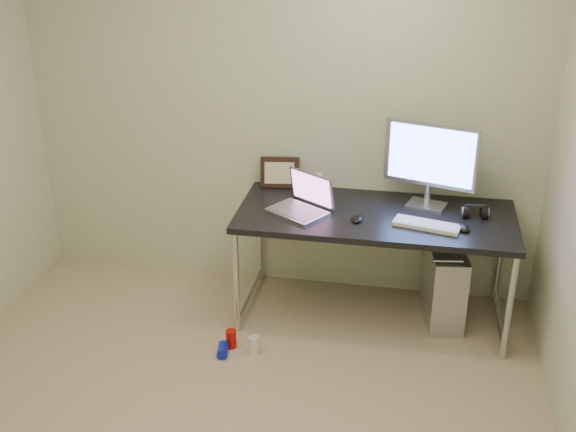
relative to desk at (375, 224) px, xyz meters
The scene contains 16 objects.
wall_back 0.97m from the desk, 150.80° to the left, with size 3.50×0.02×2.50m, color beige.
desk is the anchor object (origin of this frame).
tower_computer 0.63m from the desk, ahead, with size 0.29×0.53×0.55m.
cable_a 0.60m from the desk, 38.74° to the left, with size 0.01×0.01×0.70m, color black.
cable_b 0.66m from the desk, 31.78° to the left, with size 0.01×0.01×0.72m, color black.
can_red 1.16m from the desk, 147.11° to the right, with size 0.07×0.07×0.12m, color #BD0E08.
can_white 1.08m from the desk, 139.70° to the right, with size 0.06×0.06×0.12m, color white.
can_blue 1.24m from the desk, 143.95° to the right, with size 0.07×0.07×0.12m, color #0F21C3.
laptop 0.48m from the desk, behind, with size 0.45×0.43×0.24m.
monitor 0.54m from the desk, 30.12° to the left, with size 0.58×0.23×0.56m.
keyboard 0.36m from the desk, 23.06° to the right, with size 0.40×0.13×0.02m, color white.
mouse_right 0.56m from the desk, 14.23° to the right, with size 0.07×0.11×0.04m, color black.
mouse_left 0.19m from the desk, 131.13° to the right, with size 0.07×0.11×0.04m, color black.
headphones 0.62m from the desk, ahead, with size 0.16×0.10×0.10m.
picture_frame 0.78m from the desk, 154.53° to the left, with size 0.26×0.03×0.21m, color black.
webcam 0.54m from the desk, 143.54° to the left, with size 0.05×0.04×0.13m.
Camera 1 is at (0.90, -2.80, 2.65)m, focal length 45.00 mm.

